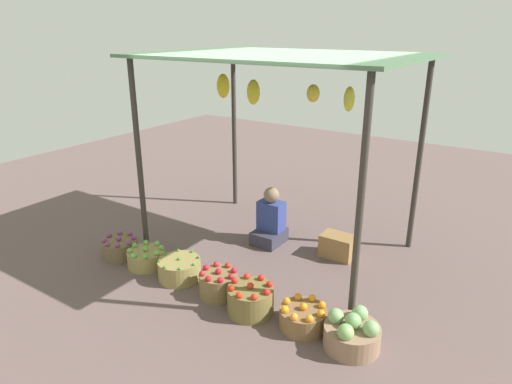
# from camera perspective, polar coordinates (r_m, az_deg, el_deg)

# --- Properties ---
(ground_plane) EXTENTS (14.00, 14.00, 0.00)m
(ground_plane) POSITION_cam_1_polar(r_m,az_deg,el_deg) (6.08, 2.83, -6.97)
(ground_plane) COLOR #644F4E
(market_stall_structure) EXTENTS (3.16, 2.29, 2.48)m
(market_stall_structure) POSITION_cam_1_polar(r_m,az_deg,el_deg) (5.45, 3.11, 14.80)
(market_stall_structure) COLOR #38332D
(market_stall_structure) RESTS_ON ground
(vendor_person) EXTENTS (0.36, 0.44, 0.78)m
(vendor_person) POSITION_cam_1_polar(r_m,az_deg,el_deg) (6.10, 1.81, -3.77)
(vendor_person) COLOR #333141
(vendor_person) RESTS_ON ground
(basket_purple_onions) EXTENTS (0.44, 0.44, 0.28)m
(basket_purple_onions) POSITION_cam_1_polar(r_m,az_deg,el_deg) (6.05, -16.78, -6.74)
(basket_purple_onions) COLOR brown
(basket_purple_onions) RESTS_ON ground
(basket_green_apples) EXTENTS (0.46, 0.46, 0.26)m
(basket_green_apples) POSITION_cam_1_polar(r_m,az_deg,el_deg) (5.75, -13.63, -8.04)
(basket_green_apples) COLOR #97854E
(basket_green_apples) RESTS_ON ground
(basket_green_chilies) EXTENTS (0.49, 0.49, 0.27)m
(basket_green_chilies) POSITION_cam_1_polar(r_m,az_deg,el_deg) (5.40, -9.61, -9.53)
(basket_green_chilies) COLOR olive
(basket_green_chilies) RESTS_ON ground
(basket_red_apples) EXTENTS (0.42, 0.42, 0.32)m
(basket_red_apples) POSITION_cam_1_polar(r_m,az_deg,el_deg) (5.03, -4.72, -11.41)
(basket_red_apples) COLOR brown
(basket_red_apples) RESTS_ON ground
(basket_red_tomatoes) EXTENTS (0.48, 0.48, 0.34)m
(basket_red_tomatoes) POSITION_cam_1_polar(r_m,az_deg,el_deg) (4.74, -0.70, -13.36)
(basket_red_tomatoes) COLOR brown
(basket_red_tomatoes) RESTS_ON ground
(basket_oranges) EXTENTS (0.46, 0.46, 0.27)m
(basket_oranges) POSITION_cam_1_polar(r_m,az_deg,el_deg) (4.58, 5.95, -15.42)
(basket_oranges) COLOR brown
(basket_oranges) RESTS_ON ground
(basket_cabbages) EXTENTS (0.52, 0.52, 0.35)m
(basket_cabbages) POSITION_cam_1_polar(r_m,az_deg,el_deg) (4.39, 11.99, -17.01)
(basket_cabbages) COLOR #8F6E55
(basket_cabbages) RESTS_ON ground
(wooden_crate_near_vendor) EXTENTS (0.42, 0.28, 0.29)m
(wooden_crate_near_vendor) POSITION_cam_1_polar(r_m,az_deg,el_deg) (5.88, 10.24, -6.70)
(wooden_crate_near_vendor) COLOR olive
(wooden_crate_near_vendor) RESTS_ON ground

